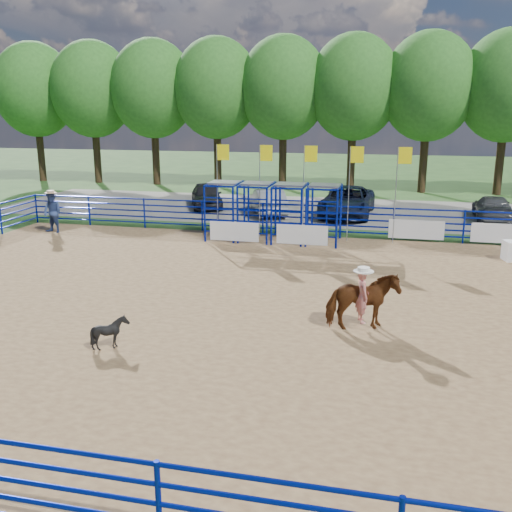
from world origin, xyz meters
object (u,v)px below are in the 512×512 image
Objects in this scene: horse_and_rider at (362,298)px; calf at (110,332)px; car_c at (347,201)px; spectator_cowboy at (52,212)px; car_a at (207,195)px; car_d at (493,208)px; car_b at (268,202)px.

horse_and_rider is 6.56m from calf.
car_c is at bearing 95.49° from horse_and_rider.
spectator_cowboy is at bearing -147.20° from car_c.
spectator_cowboy is (-8.95, 11.83, 0.58)m from calf.
car_a is 0.75× the size of car_c.
spectator_cowboy is at bearing -140.83° from car_a.
car_d is at bearing 70.97° from horse_and_rider.
car_b is (4.06, -1.43, -0.01)m from car_a.
calf is 0.19× the size of car_d.
car_c is 1.31× the size of car_d.
car_c is at bearing 30.01° from spectator_cowboy.
car_d is at bearing 163.84° from car_b.
car_d is (6.03, 17.47, -0.26)m from horse_and_rider.
horse_and_rider is 2.93× the size of calf.
car_a is 0.99× the size of car_b.
spectator_cowboy is 15.36m from car_c.
car_c reaches higher than car_b.
horse_and_rider is 17.52m from spectator_cowboy.
calf is 0.19× the size of car_b.
car_b is at bearing -170.39° from car_c.
car_b is (8.95, 7.16, -0.29)m from spectator_cowboy.
calf is at bearing -156.00° from horse_and_rider.
car_c reaches higher than car_d.
horse_and_rider is at bearing 88.50° from car_b.
spectator_cowboy reaches higher than car_a.
spectator_cowboy is 11.46m from car_b.
spectator_cowboy is (-14.92, 9.17, 0.11)m from horse_and_rider.
horse_and_rider is at bearing -56.08° from calf.
horse_and_rider is 0.57× the size of car_a.
car_c is at bearing 6.95° from car_d.
car_d is (12.00, 1.14, -0.08)m from car_b.
spectator_cowboy is 0.47× the size of car_a.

